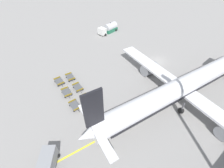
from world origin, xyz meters
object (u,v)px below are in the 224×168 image
at_px(airplane, 187,85).
at_px(baggage_dolly_row_mid_a_col_b, 78,88).
at_px(baggage_dolly_row_mid_a_col_c, 86,99).
at_px(baggage_dolly_row_near_col_b, 66,92).
at_px(baggage_dolly_row_mid_a_col_a, 70,77).
at_px(service_van, 47,164).
at_px(baggage_dolly_row_near_col_a, 59,82).
at_px(fuel_tanker_primary, 109,28).
at_px(baggage_dolly_row_near_col_c, 75,106).

xyz_separation_m(airplane, baggage_dolly_row_mid_a_col_b, (-15.00, -16.19, -2.86)).
bearing_deg(baggage_dolly_row_mid_a_col_c, baggage_dolly_row_near_col_b, -151.09).
bearing_deg(baggage_dolly_row_mid_a_col_a, service_van, -33.98).
bearing_deg(service_van, baggage_dolly_row_near_col_a, 153.23).
distance_m(service_van, baggage_dolly_row_mid_a_col_a, 19.45).
relative_size(service_van, baggage_dolly_row_mid_a_col_a, 1.43).
height_order(service_van, baggage_dolly_row_mid_a_col_c, service_van).
distance_m(baggage_dolly_row_near_col_a, baggage_dolly_row_near_col_b, 4.27).
height_order(baggage_dolly_row_near_col_a, baggage_dolly_row_mid_a_col_b, same).
relative_size(fuel_tanker_primary, baggage_dolly_row_mid_a_col_b, 2.60).
bearing_deg(airplane, baggage_dolly_row_near_col_c, -119.59).
height_order(baggage_dolly_row_near_col_a, baggage_dolly_row_mid_a_col_c, same).
height_order(fuel_tanker_primary, service_van, fuel_tanker_primary).
distance_m(airplane, baggage_dolly_row_near_col_c, 22.04).
height_order(fuel_tanker_primary, baggage_dolly_row_mid_a_col_b, fuel_tanker_primary).
bearing_deg(baggage_dolly_row_near_col_c, service_van, -45.72).
relative_size(baggage_dolly_row_near_col_a, baggage_dolly_row_mid_a_col_b, 0.99).
distance_m(fuel_tanker_primary, baggage_dolly_row_mid_a_col_b, 30.95).
xyz_separation_m(airplane, baggage_dolly_row_mid_a_col_c, (-10.98, -16.55, -2.86)).
bearing_deg(baggage_dolly_row_mid_a_col_c, service_van, -52.73).
distance_m(fuel_tanker_primary, service_van, 46.81).
distance_m(airplane, baggage_dolly_row_near_col_a, 27.04).
bearing_deg(baggage_dolly_row_near_col_b, baggage_dolly_row_near_col_a, 178.10).
relative_size(fuel_tanker_primary, baggage_dolly_row_near_col_c, 2.62).
xyz_separation_m(baggage_dolly_row_near_col_b, baggage_dolly_row_near_col_c, (4.29, -0.19, 0.00)).
distance_m(airplane, baggage_dolly_row_mid_a_col_b, 22.25).
height_order(fuel_tanker_primary, baggage_dolly_row_mid_a_col_a, fuel_tanker_primary).
relative_size(fuel_tanker_primary, service_van, 1.81).
distance_m(baggage_dolly_row_near_col_b, baggage_dolly_row_mid_a_col_a, 5.05).
relative_size(airplane, baggage_dolly_row_mid_a_col_b, 14.28).
bearing_deg(service_van, airplane, 83.32).
bearing_deg(airplane, fuel_tanker_primary, 168.64).
relative_size(fuel_tanker_primary, baggage_dolly_row_mid_a_col_a, 2.57).
relative_size(baggage_dolly_row_near_col_c, baggage_dolly_row_mid_a_col_c, 1.00).
bearing_deg(baggage_dolly_row_near_col_c, baggage_dolly_row_near_col_a, 177.79).
bearing_deg(baggage_dolly_row_near_col_a, baggage_dolly_row_near_col_c, -2.21).
distance_m(baggage_dolly_row_near_col_c, baggage_dolly_row_mid_a_col_b, 5.06).
height_order(baggage_dolly_row_near_col_b, baggage_dolly_row_near_col_c, same).
height_order(baggage_dolly_row_mid_a_col_b, baggage_dolly_row_mid_a_col_c, same).
bearing_deg(baggage_dolly_row_near_col_a, baggage_dolly_row_mid_a_col_a, 88.19).
distance_m(airplane, service_van, 27.11).
bearing_deg(baggage_dolly_row_near_col_c, baggage_dolly_row_near_col_b, 177.49).
height_order(fuel_tanker_primary, baggage_dolly_row_near_col_a, fuel_tanker_primary).
height_order(service_van, baggage_dolly_row_near_col_a, service_van).
bearing_deg(baggage_dolly_row_near_col_b, service_van, -33.94).
bearing_deg(baggage_dolly_row_near_col_a, airplane, 44.00).
height_order(baggage_dolly_row_near_col_a, baggage_dolly_row_mid_a_col_a, same).
bearing_deg(baggage_dolly_row_mid_a_col_b, fuel_tanker_primary, 131.17).
bearing_deg(baggage_dolly_row_mid_a_col_b, baggage_dolly_row_near_col_a, -150.21).
bearing_deg(baggage_dolly_row_mid_a_col_c, baggage_dolly_row_near_col_a, -165.76).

